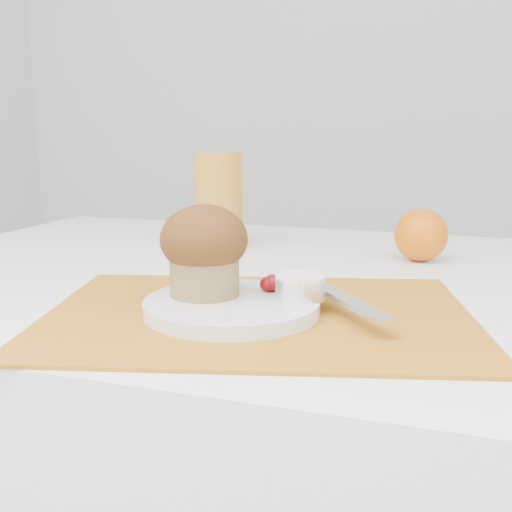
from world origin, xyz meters
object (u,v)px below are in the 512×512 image
(juice_glass, at_px, (219,201))
(muffin, at_px, (204,249))
(plate, at_px, (232,307))
(orange, at_px, (421,235))

(juice_glass, distance_m, muffin, 0.36)
(plate, distance_m, juice_glass, 0.39)
(plate, xyz_separation_m, muffin, (-0.03, 0.01, 0.06))
(orange, xyz_separation_m, muffin, (-0.20, -0.35, 0.03))
(plate, height_order, muffin, muffin)
(plate, height_order, orange, orange)
(orange, bearing_deg, muffin, -119.87)
(plate, relative_size, muffin, 1.89)
(juice_glass, relative_size, muffin, 1.60)
(muffin, bearing_deg, plate, -15.59)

